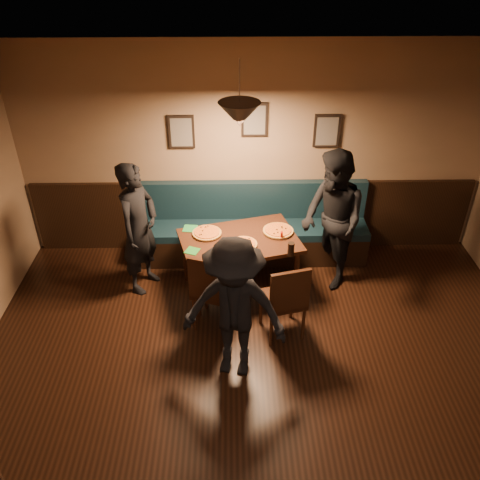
{
  "coord_description": "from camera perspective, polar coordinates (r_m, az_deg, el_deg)",
  "views": [
    {
      "loc": [
        -0.29,
        -2.43,
        3.96
      ],
      "look_at": [
        -0.2,
        2.16,
        0.95
      ],
      "focal_mm": 37.42,
      "sensor_mm": 36.0,
      "label": 1
    }
  ],
  "objects": [
    {
      "name": "floor",
      "position": [
        4.66,
        3.28,
        -25.11
      ],
      "size": [
        7.0,
        7.0,
        0.0
      ],
      "primitive_type": "plane",
      "color": "black",
      "rests_on": "ground"
    },
    {
      "name": "ceiling",
      "position": [
        2.71,
        5.16,
        7.73
      ],
      "size": [
        7.0,
        7.0,
        0.0
      ],
      "primitive_type": "plane",
      "rotation": [
        3.14,
        0.0,
        0.0
      ],
      "color": "silver",
      "rests_on": "ground"
    },
    {
      "name": "wall_back",
      "position": [
        6.47,
        1.58,
        9.9
      ],
      "size": [
        6.0,
        0.0,
        6.0
      ],
      "primitive_type": "plane",
      "rotation": [
        1.57,
        0.0,
        0.0
      ],
      "color": "#8C704F",
      "rests_on": "ground"
    },
    {
      "name": "wainscot",
      "position": [
        6.85,
        1.48,
        2.87
      ],
      "size": [
        5.88,
        0.06,
        1.0
      ],
      "primitive_type": "cube",
      "color": "black",
      "rests_on": "ground"
    },
    {
      "name": "booth_bench",
      "position": [
        6.62,
        1.58,
        1.69
      ],
      "size": [
        3.0,
        0.6,
        1.0
      ],
      "primitive_type": null,
      "color": "#0F232D",
      "rests_on": "ground"
    },
    {
      "name": "picture_left",
      "position": [
        6.35,
        -6.69,
        12.15
      ],
      "size": [
        0.32,
        0.04,
        0.42
      ],
      "primitive_type": "cube",
      "color": "black",
      "rests_on": "wall_back"
    },
    {
      "name": "picture_center",
      "position": [
        6.28,
        1.66,
        13.56
      ],
      "size": [
        0.32,
        0.04,
        0.42
      ],
      "primitive_type": "cube",
      "color": "black",
      "rests_on": "wall_back"
    },
    {
      "name": "picture_right",
      "position": [
        6.43,
        9.86,
        12.16
      ],
      "size": [
        0.32,
        0.04,
        0.42
      ],
      "primitive_type": "cube",
      "color": "black",
      "rests_on": "wall_back"
    },
    {
      "name": "pendant_lamp",
      "position": [
        5.23,
        -0.07,
        14.14
      ],
      "size": [
        0.44,
        0.44,
        0.25
      ],
      "primitive_type": "cone",
      "rotation": [
        3.14,
        0.0,
        0.0
      ],
      "color": "black",
      "rests_on": "ceiling"
    },
    {
      "name": "dining_table",
      "position": [
        6.12,
        -0.06,
        -2.79
      ],
      "size": [
        1.54,
        1.2,
        0.73
      ],
      "primitive_type": "cube",
      "rotation": [
        0.0,
        0.0,
        0.26
      ],
      "color": "black",
      "rests_on": "floor"
    },
    {
      "name": "chair_near_left",
      "position": [
        5.54,
        -2.81,
        -5.46
      ],
      "size": [
        0.56,
        0.56,
        1.0
      ],
      "primitive_type": null,
      "rotation": [
        0.0,
        0.0,
        -0.32
      ],
      "color": "black",
      "rests_on": "floor"
    },
    {
      "name": "chair_near_right",
      "position": [
        5.45,
        4.9,
        -6.56
      ],
      "size": [
        0.52,
        0.52,
        0.97
      ],
      "primitive_type": null,
      "rotation": [
        0.0,
        0.0,
        0.25
      ],
      "color": "#321A0E",
      "rests_on": "floor"
    },
    {
      "name": "diner_left",
      "position": [
        6.03,
        -11.45,
        1.27
      ],
      "size": [
        0.62,
        0.72,
        1.67
      ],
      "primitive_type": "imported",
      "rotation": [
        0.0,
        0.0,
        1.14
      ],
      "color": "black",
      "rests_on": "floor"
    },
    {
      "name": "diner_right",
      "position": [
        6.08,
        10.47,
        2.16
      ],
      "size": [
        0.92,
        1.03,
        1.75
      ],
      "primitive_type": "imported",
      "rotation": [
        0.0,
        0.0,
        -1.22
      ],
      "color": "black",
      "rests_on": "floor"
    },
    {
      "name": "diner_front",
      "position": [
        4.81,
        -0.67,
        -8.02
      ],
      "size": [
        1.12,
        0.78,
        1.58
      ],
      "primitive_type": "imported",
      "rotation": [
        0.0,
        0.0,
        -0.2
      ],
      "color": "black",
      "rests_on": "floor"
    },
    {
      "name": "pizza_a",
      "position": [
        6.0,
        -3.79,
        0.8
      ],
      "size": [
        0.42,
        0.42,
        0.04
      ],
      "primitive_type": "cylinder",
      "rotation": [
        0.0,
        0.0,
        0.22
      ],
      "color": "orange",
      "rests_on": "dining_table"
    },
    {
      "name": "pizza_b",
      "position": [
        5.79,
        0.36,
        -0.48
      ],
      "size": [
        0.35,
        0.35,
        0.04
      ],
      "primitive_type": "cylinder",
      "rotation": [
        0.0,
        0.0,
        -0.07
      ],
      "color": "orange",
      "rests_on": "dining_table"
    },
    {
      "name": "pizza_c",
      "position": [
        6.05,
        4.37,
        1.06
      ],
      "size": [
        0.37,
        0.37,
        0.04
      ],
      "primitive_type": "cylinder",
      "rotation": [
        0.0,
        0.0,
        0.01
      ],
      "color": "orange",
      "rests_on": "dining_table"
    },
    {
      "name": "soda_glass",
      "position": [
        5.62,
        5.83,
        -1.04
      ],
      "size": [
        0.08,
        0.08,
        0.16
      ],
      "primitive_type": "cylinder",
      "rotation": [
        0.0,
        0.0,
        -0.1
      ],
      "color": "black",
      "rests_on": "dining_table"
    },
    {
      "name": "tabasco_bottle",
      "position": [
        5.89,
        4.77,
        0.57
      ],
      "size": [
        0.04,
        0.04,
        0.13
      ],
      "primitive_type": "cylinder",
      "rotation": [
        0.0,
        0.0,
        0.23
      ],
      "color": "#A71505",
      "rests_on": "dining_table"
    },
    {
      "name": "napkin_a",
      "position": [
        6.14,
        -5.7,
        1.31
      ],
      "size": [
        0.19,
        0.19,
        0.01
      ],
      "primitive_type": "cube",
      "rotation": [
        0.0,
        0.0,
        -0.13
      ],
      "color": "#1F7533",
      "rests_on": "dining_table"
    },
    {
      "name": "napkin_b",
      "position": [
        5.73,
        -5.47,
        -1.23
      ],
      "size": [
        0.19,
        0.19,
        0.01
      ],
      "primitive_type": "cube",
      "rotation": [
        0.0,
        0.0,
        -0.38
      ],
      "color": "#1D6D22",
      "rests_on": "dining_table"
    },
    {
      "name": "cutlery_set",
      "position": [
        5.62,
        0.04,
        -1.85
      ],
      "size": [
        0.19,
        0.04,
        0.0
      ],
      "primitive_type": "cube",
      "rotation": [
        0.0,
        0.0,
        1.44
      ],
      "color": "silver",
      "rests_on": "dining_table"
    }
  ]
}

